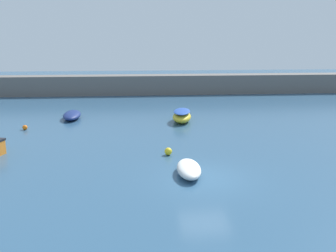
{
  "coord_description": "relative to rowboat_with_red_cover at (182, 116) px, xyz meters",
  "views": [
    {
      "loc": [
        -3.29,
        -17.22,
        6.87
      ],
      "look_at": [
        -1.21,
        7.95,
        0.79
      ],
      "focal_mm": 40.0,
      "sensor_mm": 36.0,
      "label": 1
    }
  ],
  "objects": [
    {
      "name": "rowboat_white_midwater",
      "position": [
        -1.09,
        -12.14,
        -0.18
      ],
      "size": [
        1.28,
        2.78,
        0.64
      ],
      "rotation": [
        0.0,
        0.0,
        4.69
      ],
      "color": "white",
      "rests_on": "ground_plane"
    },
    {
      "name": "mooring_buoy_yellow",
      "position": [
        -1.85,
        -8.79,
        -0.27
      ],
      "size": [
        0.45,
        0.45,
        0.45
      ],
      "primitive_type": "sphere",
      "color": "yellow",
      "rests_on": "ground_plane"
    },
    {
      "name": "rowboat_with_red_cover",
      "position": [
        0.0,
        0.0,
        0.0
      ],
      "size": [
        2.02,
        3.44,
        0.99
      ],
      "rotation": [
        0.0,
        0.0,
        4.54
      ],
      "color": "yellow",
      "rests_on": "ground_plane"
    },
    {
      "name": "mooring_buoy_orange",
      "position": [
        -12.1,
        -1.81,
        -0.31
      ],
      "size": [
        0.37,
        0.37,
        0.37
      ],
      "primitive_type": "sphere",
      "color": "orange",
      "rests_on": "ground_plane"
    },
    {
      "name": "ground_plane",
      "position": [
        -0.32,
        -12.68,
        -0.6
      ],
      "size": [
        120.0,
        120.0,
        0.2
      ],
      "primitive_type": "cube",
      "color": "#2D5170"
    },
    {
      "name": "harbor_breakwater",
      "position": [
        -0.32,
        15.46,
        0.65
      ],
      "size": [
        49.03,
        2.47,
        2.3
      ],
      "primitive_type": "cube",
      "color": "#66605B",
      "rests_on": "ground_plane"
    },
    {
      "name": "rowboat_blue_near",
      "position": [
        -9.22,
        1.89,
        -0.18
      ],
      "size": [
        1.58,
        3.49,
        0.63
      ],
      "rotation": [
        0.0,
        0.0,
        4.76
      ],
      "color": "navy",
      "rests_on": "ground_plane"
    }
  ]
}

